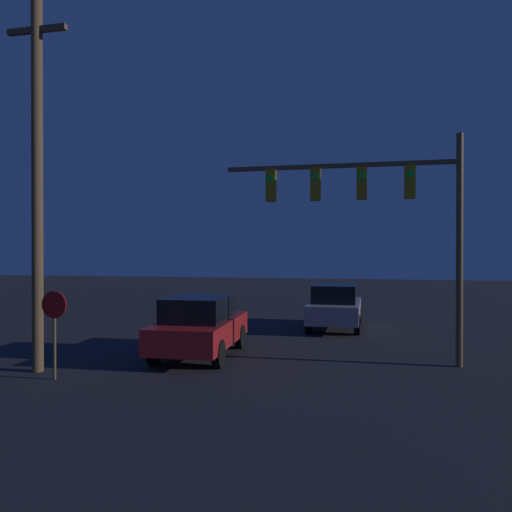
{
  "coord_description": "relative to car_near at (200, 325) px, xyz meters",
  "views": [
    {
      "loc": [
        3.08,
        2.26,
        3.06
      ],
      "look_at": [
        0.0,
        16.28,
        2.94
      ],
      "focal_mm": 35.0,
      "sensor_mm": 36.0,
      "label": 1
    }
  ],
  "objects": [
    {
      "name": "utility_pole",
      "position": [
        -3.46,
        -2.64,
        4.09
      ],
      "size": [
        1.66,
        0.28,
        9.69
      ],
      "color": "brown",
      "rests_on": "ground_plane"
    },
    {
      "name": "traffic_signal_mast",
      "position": [
        5.1,
        0.24,
        3.49
      ],
      "size": [
        6.47,
        0.3,
        6.22
      ],
      "color": "brown",
      "rests_on": "ground_plane"
    },
    {
      "name": "car_far",
      "position": [
        3.55,
        6.2,
        0.0
      ],
      "size": [
        2.03,
        4.45,
        1.77
      ],
      "rotation": [
        0.0,
        0.0,
        -0.01
      ],
      "color": "#99999E",
      "rests_on": "ground_plane"
    },
    {
      "name": "car_near",
      "position": [
        0.0,
        0.0,
        0.0
      ],
      "size": [
        2.14,
        4.51,
        1.77
      ],
      "rotation": [
        0.0,
        0.0,
        0.04
      ],
      "color": "#B21E1E",
      "rests_on": "ground_plane"
    },
    {
      "name": "stop_sign",
      "position": [
        -2.55,
        -3.27,
        0.56
      ],
      "size": [
        0.65,
        0.07,
        2.12
      ],
      "color": "brown",
      "rests_on": "ground_plane"
    }
  ]
}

